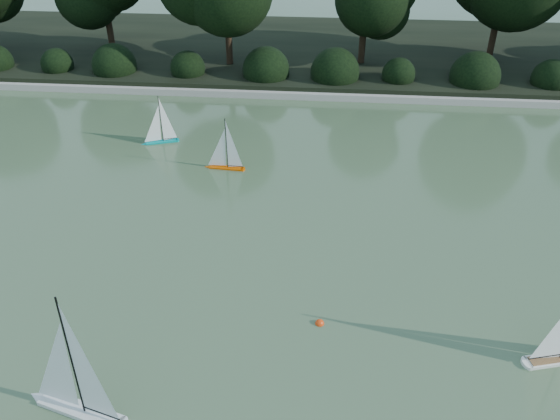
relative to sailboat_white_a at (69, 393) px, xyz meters
The scene contains 8 objects.
ground 3.15m from the sailboat_white_a, 26.70° to the left, with size 80.00×80.00×0.00m, color #31492B.
pond_coping 10.78m from the sailboat_white_a, 74.93° to the left, with size 40.00×0.35×0.18m, color gray.
far_bank 14.68m from the sailboat_white_a, 79.00° to the left, with size 40.00×8.00×0.30m, color black.
shrub_hedge 11.65m from the sailboat_white_a, 76.08° to the left, with size 29.10×1.10×1.10m.
sailboat_white_a is the anchor object (origin of this frame).
sailboat_orange 6.21m from the sailboat_white_a, 83.60° to the left, with size 0.91×0.21×1.24m.
sailboat_teal 7.35m from the sailboat_white_a, 98.02° to the left, with size 0.88×0.42×1.22m.
race_buoy 3.37m from the sailboat_white_a, 30.71° to the left, with size 0.13×0.13×0.13m, color red.
Camera 1 is at (0.04, -5.37, 5.54)m, focal length 35.00 mm.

